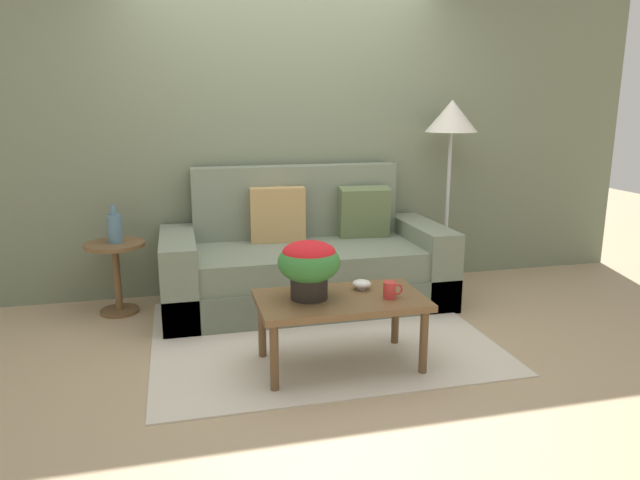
{
  "coord_description": "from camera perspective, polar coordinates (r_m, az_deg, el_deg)",
  "views": [
    {
      "loc": [
        -0.89,
        -3.63,
        1.56
      ],
      "look_at": [
        0.03,
        0.09,
        0.66
      ],
      "focal_mm": 32.79,
      "sensor_mm": 36.0,
      "label": 1
    }
  ],
  "objects": [
    {
      "name": "potted_plant",
      "position": [
        3.4,
        -1.08,
        -2.27
      ],
      "size": [
        0.37,
        0.37,
        0.34
      ],
      "color": "black",
      "rests_on": "coffee_table"
    },
    {
      "name": "area_rug",
      "position": [
        4.06,
        -0.19,
        -9.27
      ],
      "size": [
        2.21,
        1.83,
        0.01
      ],
      "primitive_type": "cube",
      "color": "beige",
      "rests_on": "ground"
    },
    {
      "name": "side_table",
      "position": [
        4.64,
        -19.28,
        -2.27
      ],
      "size": [
        0.44,
        0.44,
        0.55
      ],
      "color": "brown",
      "rests_on": "ground"
    },
    {
      "name": "table_vase",
      "position": [
        4.57,
        -19.42,
        1.16
      ],
      "size": [
        0.1,
        0.1,
        0.28
      ],
      "color": "slate",
      "rests_on": "side_table"
    },
    {
      "name": "wall_back",
      "position": [
        4.94,
        -3.63,
        11.5
      ],
      "size": [
        6.4,
        0.12,
        2.82
      ],
      "primitive_type": "cube",
      "color": "slate",
      "rests_on": "ground"
    },
    {
      "name": "coffee_mug",
      "position": [
        3.47,
        6.86,
        -4.87
      ],
      "size": [
        0.12,
        0.08,
        0.1
      ],
      "color": "red",
      "rests_on": "coffee_table"
    },
    {
      "name": "ground_plane",
      "position": [
        4.05,
        -0.17,
        -9.37
      ],
      "size": [
        14.0,
        14.0,
        0.0
      ],
      "primitive_type": "plane",
      "color": "tan"
    },
    {
      "name": "couch",
      "position": [
        4.62,
        -1.42,
        -2.25
      ],
      "size": [
        2.19,
        0.95,
        1.06
      ],
      "color": "#626B59",
      "rests_on": "ground"
    },
    {
      "name": "floor_lamp",
      "position": [
        5.05,
        12.69,
        10.7
      ],
      "size": [
        0.43,
        0.43,
        1.58
      ],
      "color": "#B2B2B7",
      "rests_on": "ground"
    },
    {
      "name": "snack_bowl",
      "position": [
        3.62,
        4.08,
        -4.31
      ],
      "size": [
        0.12,
        0.12,
        0.06
      ],
      "color": "silver",
      "rests_on": "coffee_table"
    },
    {
      "name": "coffee_table",
      "position": [
        3.49,
        2.02,
        -6.41
      ],
      "size": [
        0.99,
        0.56,
        0.44
      ],
      "color": "brown",
      "rests_on": "ground"
    }
  ]
}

